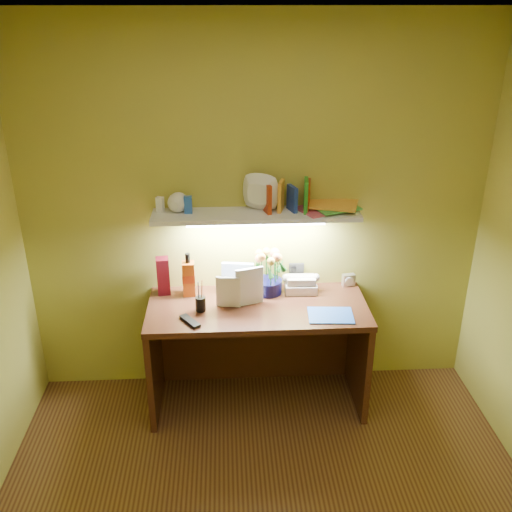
{
  "coord_description": "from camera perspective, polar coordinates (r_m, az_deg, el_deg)",
  "views": [
    {
      "loc": [
        -0.19,
        -1.97,
        2.53
      ],
      "look_at": [
        -0.0,
        1.35,
        1.03
      ],
      "focal_mm": 40.0,
      "sensor_mm": 36.0,
      "label": 1
    }
  ],
  "objects": [
    {
      "name": "desk_clock",
      "position": [
        3.92,
        9.23,
        -2.38
      ],
      "size": [
        0.09,
        0.06,
        0.08
      ],
      "primitive_type": "cube",
      "rotation": [
        0.0,
        0.0,
        0.18
      ],
      "color": "silver",
      "rests_on": "desk"
    },
    {
      "name": "pen_cup",
      "position": [
        3.57,
        -5.58,
        -4.33
      ],
      "size": [
        0.07,
        0.07,
        0.16
      ],
      "primitive_type": "cylinder",
      "rotation": [
        0.0,
        0.0,
        0.12
      ],
      "color": "black",
      "rests_on": "desk"
    },
    {
      "name": "tv_remote",
      "position": [
        3.48,
        -6.63,
        -6.5
      ],
      "size": [
        0.14,
        0.17,
        0.02
      ],
      "primitive_type": "cube",
      "rotation": [
        0.0,
        0.0,
        0.6
      ],
      "color": "black",
      "rests_on": "desk"
    },
    {
      "name": "blue_folder",
      "position": [
        3.56,
        7.47,
        -5.9
      ],
      "size": [
        0.29,
        0.22,
        0.01
      ],
      "primitive_type": "cube",
      "rotation": [
        0.0,
        0.0,
        -0.07
      ],
      "color": "blue",
      "rests_on": "desk"
    },
    {
      "name": "desk_book_a",
      "position": [
        3.6,
        -4.03,
        -3.55
      ],
      "size": [
        0.16,
        0.05,
        0.21
      ],
      "primitive_type": "imported",
      "rotation": [
        0.0,
        0.0,
        -0.21
      ],
      "color": "white",
      "rests_on": "desk"
    },
    {
      "name": "art_card",
      "position": [
        3.75,
        -1.84,
        -2.26
      ],
      "size": [
        0.21,
        0.07,
        0.21
      ],
      "primitive_type": null,
      "rotation": [
        0.0,
        0.0,
        -0.14
      ],
      "color": "white",
      "rests_on": "desk"
    },
    {
      "name": "whisky_box",
      "position": [
        3.78,
        -9.27,
        -1.98
      ],
      "size": [
        0.09,
        0.09,
        0.25
      ],
      "primitive_type": "cube",
      "rotation": [
        0.0,
        0.0,
        0.14
      ],
      "color": "#5D0B16",
      "rests_on": "desk"
    },
    {
      "name": "wall_shelf",
      "position": [
        3.56,
        0.37,
        4.67
      ],
      "size": [
        1.32,
        0.35,
        0.24
      ],
      "color": "white",
      "rests_on": "ground"
    },
    {
      "name": "desk_book_b",
      "position": [
        3.57,
        -2.08,
        -3.3
      ],
      "size": [
        0.18,
        0.07,
        0.25
      ],
      "primitive_type": "imported",
      "rotation": [
        0.0,
        0.0,
        0.27
      ],
      "color": "white",
      "rests_on": "desk"
    },
    {
      "name": "telephone",
      "position": [
        3.8,
        4.5,
        -2.67
      ],
      "size": [
        0.21,
        0.16,
        0.12
      ],
      "primitive_type": null,
      "rotation": [
        0.0,
        0.0,
        -0.03
      ],
      "color": "silver",
      "rests_on": "desk"
    },
    {
      "name": "flower_bouquet",
      "position": [
        3.73,
        1.25,
        -1.46
      ],
      "size": [
        0.24,
        0.24,
        0.32
      ],
      "primitive_type": null,
      "rotation": [
        0.0,
        0.0,
        -0.18
      ],
      "color": "#0A0B35",
      "rests_on": "desk"
    },
    {
      "name": "whisky_bottle",
      "position": [
        3.73,
        -6.77,
        -1.83
      ],
      "size": [
        0.08,
        0.08,
        0.3
      ],
      "primitive_type": null,
      "rotation": [
        0.0,
        0.0,
        0.05
      ],
      "color": "#A0410D",
      "rests_on": "desk"
    },
    {
      "name": "desk",
      "position": [
        3.84,
        0.16,
        -9.89
      ],
      "size": [
        1.4,
        0.6,
        0.75
      ],
      "primitive_type": "cube",
      "color": "#3B1E10",
      "rests_on": "ground"
    }
  ]
}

